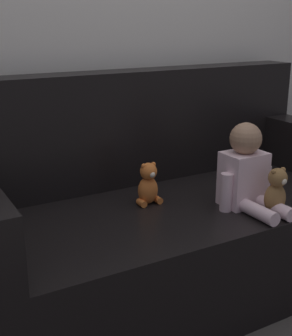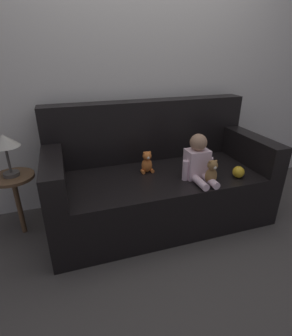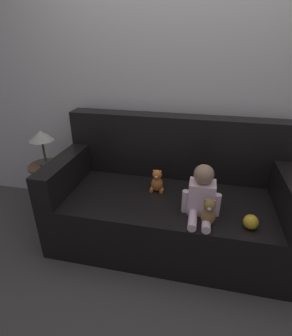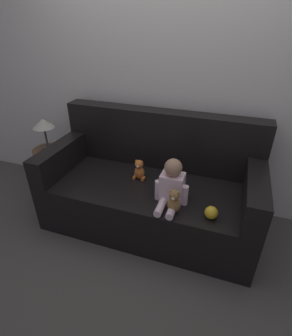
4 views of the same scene
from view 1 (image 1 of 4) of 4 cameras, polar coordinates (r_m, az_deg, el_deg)
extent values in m
plane|color=#4C4742|center=(2.37, 3.09, -14.62)|extent=(12.00, 12.00, 0.00)
cube|color=silver|center=(2.47, -3.41, 18.44)|extent=(8.00, 0.05, 2.60)
cube|color=black|center=(2.26, 3.19, -9.60)|extent=(1.92, 0.89, 0.47)
cube|color=black|center=(2.37, -1.27, 5.05)|extent=(1.92, 0.18, 0.56)
cube|color=silver|center=(2.13, 11.75, -1.30)|extent=(0.18, 0.14, 0.24)
sphere|color=#A37A5B|center=(2.07, 12.06, 3.53)|extent=(0.14, 0.14, 0.14)
cylinder|color=silver|center=(2.02, 13.65, -5.28)|extent=(0.06, 0.18, 0.06)
cylinder|color=silver|center=(2.08, 15.52, -4.74)|extent=(0.06, 0.18, 0.06)
cylinder|color=silver|center=(2.05, 9.76, -2.93)|extent=(0.05, 0.05, 0.17)
cylinder|color=silver|center=(2.19, 14.22, -1.88)|extent=(0.05, 0.05, 0.17)
ellipsoid|color=olive|center=(2.08, 15.43, -3.60)|extent=(0.10, 0.08, 0.13)
sphere|color=olive|center=(2.04, 15.77, -1.14)|extent=(0.08, 0.08, 0.08)
sphere|color=olive|center=(2.02, 15.30, -0.44)|extent=(0.02, 0.02, 0.02)
sphere|color=olive|center=(2.05, 16.36, -0.21)|extent=(0.02, 0.02, 0.02)
sphere|color=beige|center=(2.02, 16.40, -1.56)|extent=(0.03, 0.03, 0.03)
ellipsoid|color=orange|center=(2.11, 0.23, -2.72)|extent=(0.09, 0.08, 0.13)
sphere|color=orange|center=(2.08, 0.31, -0.41)|extent=(0.08, 0.08, 0.08)
sphere|color=orange|center=(2.06, -0.30, 0.25)|extent=(0.02, 0.02, 0.02)
sphere|color=orange|center=(2.08, 0.91, 0.46)|extent=(0.02, 0.02, 0.02)
sphere|color=beige|center=(2.05, 0.74, -0.80)|extent=(0.03, 0.03, 0.03)
cylinder|color=orange|center=(2.10, -0.54, -4.28)|extent=(0.03, 0.05, 0.03)
cylinder|color=orange|center=(2.13, 1.42, -3.87)|extent=(0.03, 0.05, 0.03)
camera|label=2|loc=(0.46, 106.49, 19.37)|focal=28.00mm
camera|label=3|loc=(1.36, 72.12, 20.57)|focal=28.00mm
camera|label=4|loc=(1.82, 73.20, 22.43)|focal=28.00mm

